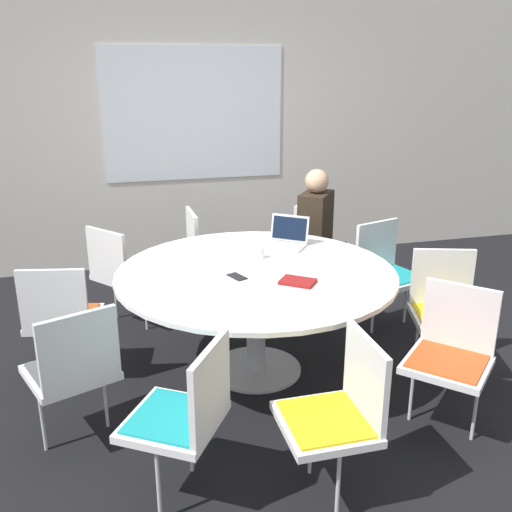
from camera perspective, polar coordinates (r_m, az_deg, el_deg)
The scene contains 18 objects.
ground_plane at distance 4.06m, azimuth 0.00°, elevation -11.32°, with size 16.00×16.00×0.00m, color black.
wall_back at distance 5.94m, azimuth -6.18°, elevation 12.05°, with size 8.00×0.07×2.70m.
conference_table at distance 3.78m, azimuth 0.00°, elevation -2.82°, with size 1.84×1.84×0.74m.
chair_0 at distance 5.25m, azimuth 5.94°, elevation 1.61°, with size 0.60×0.60×0.84m.
chair_1 at distance 4.97m, azimuth -4.89°, elevation 0.68°, with size 0.43×0.45×0.84m.
chair_2 at distance 4.61m, azimuth -13.35°, elevation -1.27°, with size 0.60×0.61×0.84m.
chair_3 at distance 3.92m, azimuth -18.92°, elevation -5.41°, with size 0.52×0.50×0.84m.
chair_4 at distance 3.26m, azimuth -17.79°, elevation -10.37°, with size 0.56×0.55×0.84m.
chair_5 at distance 2.77m, azimuth -7.03°, elevation -15.05°, with size 0.59×0.60×0.84m.
chair_6 at distance 2.79m, azimuth 8.28°, elevation -14.80°, with size 0.42×0.44×0.84m.
chair_7 at distance 3.46m, azimuth 18.96°, elevation -8.73°, with size 0.61×0.61×0.84m.
chair_8 at distance 4.05m, azimuth 18.38°, elevation -4.57°, with size 0.55×0.53×0.84m.
chair_9 at distance 4.64m, azimuth 12.91°, elevation -1.10°, with size 0.55×0.53×0.84m.
person_0 at distance 4.95m, azimuth 6.11°, elevation 2.93°, with size 0.39×0.42×1.19m.
laptop at distance 4.25m, azimuth 3.10°, elevation 1.78°, with size 0.38×0.37×0.21m.
spiral_notebook at distance 3.54m, azimuth 4.19°, elevation -2.57°, with size 0.26×0.25×0.02m.
coffee_cup at distance 3.97m, azimuth 0.33°, elevation 0.32°, with size 0.07×0.07×0.08m.
cell_phone at distance 3.62m, azimuth -1.91°, elevation -2.08°, with size 0.12×0.16×0.01m.
Camera 1 is at (-0.90, -3.40, 2.03)m, focal length 40.00 mm.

